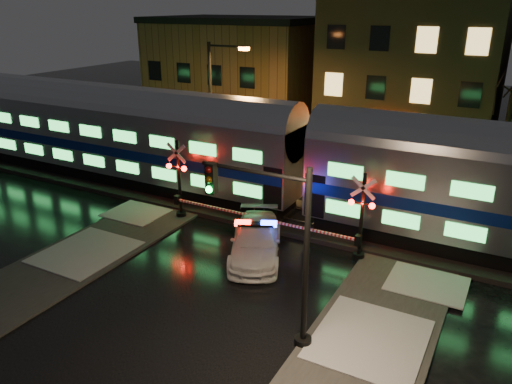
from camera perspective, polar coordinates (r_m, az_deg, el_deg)
ground at (r=22.16m, az=-1.31°, el=-7.70°), size 120.00×120.00×0.00m
ballast at (r=26.13m, az=4.13°, el=-2.85°), size 90.00×4.20×0.24m
sidewalk_left at (r=22.18m, az=-24.51°, el=-9.57°), size 4.00×20.00×0.12m
building_left at (r=45.44m, az=-1.87°, el=13.10°), size 14.00×10.00×9.00m
building_mid at (r=40.42m, az=17.71°, el=13.00°), size 12.00×11.00×11.50m
train at (r=24.73m, az=5.80°, el=3.79°), size 51.00×3.12×5.92m
police_car at (r=22.07m, az=-0.02°, el=-5.58°), size 4.11×5.64×1.69m
crossing_signal_right at (r=21.91m, az=10.94°, el=-3.65°), size 5.63×0.65×3.99m
crossing_signal_left at (r=25.66m, az=-8.20°, el=0.42°), size 5.91×0.66×4.18m
traffic_light at (r=15.80m, az=2.46°, el=-6.73°), size 3.99×0.71×6.16m
streetlight at (r=31.46m, az=-4.75°, el=10.25°), size 2.81×0.29×8.41m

